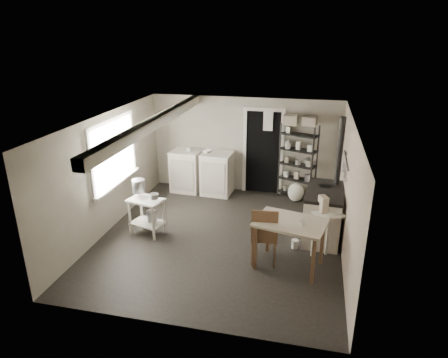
% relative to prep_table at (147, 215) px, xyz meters
% --- Properties ---
extents(floor, '(5.00, 5.00, 0.00)m').
position_rel_prep_table_xyz_m(floor, '(1.43, 0.14, -0.40)').
color(floor, black).
rests_on(floor, ground).
extents(ceiling, '(5.00, 5.00, 0.00)m').
position_rel_prep_table_xyz_m(ceiling, '(1.43, 0.14, 1.90)').
color(ceiling, silver).
rests_on(ceiling, wall_back).
extents(wall_back, '(4.50, 0.02, 2.30)m').
position_rel_prep_table_xyz_m(wall_back, '(1.43, 2.64, 0.75)').
color(wall_back, '#A09888').
rests_on(wall_back, ground).
extents(wall_front, '(4.50, 0.02, 2.30)m').
position_rel_prep_table_xyz_m(wall_front, '(1.43, -2.36, 0.75)').
color(wall_front, '#A09888').
rests_on(wall_front, ground).
extents(wall_left, '(0.02, 5.00, 2.30)m').
position_rel_prep_table_xyz_m(wall_left, '(-0.82, 0.14, 0.75)').
color(wall_left, '#A09888').
rests_on(wall_left, ground).
extents(wall_right, '(0.02, 5.00, 2.30)m').
position_rel_prep_table_xyz_m(wall_right, '(3.68, 0.14, 0.75)').
color(wall_right, '#A09888').
rests_on(wall_right, ground).
extents(window, '(0.12, 1.76, 1.28)m').
position_rel_prep_table_xyz_m(window, '(-0.79, 0.34, 1.10)').
color(window, silver).
rests_on(window, wall_left).
extents(doorway, '(0.96, 0.10, 2.08)m').
position_rel_prep_table_xyz_m(doorway, '(1.88, 2.61, 0.60)').
color(doorway, silver).
rests_on(doorway, ground).
extents(ceiling_beam, '(0.18, 5.00, 0.18)m').
position_rel_prep_table_xyz_m(ceiling_beam, '(0.23, 0.14, 1.80)').
color(ceiling_beam, silver).
rests_on(ceiling_beam, ceiling).
extents(wallpaper_panel, '(0.01, 5.00, 2.30)m').
position_rel_prep_table_xyz_m(wallpaper_panel, '(3.67, 0.14, 0.75)').
color(wallpaper_panel, beige).
rests_on(wallpaper_panel, wall_right).
extents(utensil_rail, '(0.06, 1.20, 0.44)m').
position_rel_prep_table_xyz_m(utensil_rail, '(3.62, 0.74, 1.15)').
color(utensil_rail, silver).
rests_on(utensil_rail, wall_right).
extents(prep_table, '(0.73, 0.59, 0.73)m').
position_rel_prep_table_xyz_m(prep_table, '(0.00, 0.00, 0.00)').
color(prep_table, silver).
rests_on(prep_table, ground).
extents(stockpot, '(0.31, 0.31, 0.26)m').
position_rel_prep_table_xyz_m(stockpot, '(-0.18, 0.11, 0.54)').
color(stockpot, silver).
rests_on(stockpot, prep_table).
extents(saucepan, '(0.19, 0.19, 0.09)m').
position_rel_prep_table_xyz_m(saucepan, '(0.22, -0.09, 0.45)').
color(saucepan, silver).
rests_on(saucepan, prep_table).
extents(bucket, '(0.26, 0.26, 0.22)m').
position_rel_prep_table_xyz_m(bucket, '(0.09, 0.00, -0.02)').
color(bucket, silver).
rests_on(bucket, prep_table).
extents(base_cabinets, '(1.59, 0.75, 1.02)m').
position_rel_prep_table_xyz_m(base_cabinets, '(0.45, 2.31, 0.06)').
color(base_cabinets, silver).
rests_on(base_cabinets, ground).
extents(mixing_bowl, '(0.39, 0.39, 0.07)m').
position_rel_prep_table_xyz_m(mixing_bowl, '(0.59, 2.30, 0.56)').
color(mixing_bowl, white).
rests_on(mixing_bowl, base_cabinets).
extents(counter_cup, '(0.15, 0.15, 0.10)m').
position_rel_prep_table_xyz_m(counter_cup, '(0.15, 2.24, 0.57)').
color(counter_cup, white).
rests_on(counter_cup, base_cabinets).
extents(shelf_rack, '(0.90, 0.61, 1.78)m').
position_rel_prep_table_xyz_m(shelf_rack, '(2.72, 2.44, 0.55)').
color(shelf_rack, black).
rests_on(shelf_rack, ground).
extents(shelf_jar, '(0.12, 0.12, 0.20)m').
position_rel_prep_table_xyz_m(shelf_jar, '(2.47, 2.45, 0.97)').
color(shelf_jar, white).
rests_on(shelf_jar, shelf_rack).
extents(storage_box_a, '(0.33, 0.29, 0.21)m').
position_rel_prep_table_xyz_m(storage_box_a, '(2.50, 2.39, 1.61)').
color(storage_box_a, '#BDB198').
rests_on(storage_box_a, shelf_rack).
extents(storage_box_b, '(0.35, 0.33, 0.19)m').
position_rel_prep_table_xyz_m(storage_box_b, '(2.92, 2.39, 1.59)').
color(storage_box_b, '#BDB198').
rests_on(storage_box_b, shelf_rack).
extents(stove, '(0.77, 1.28, 0.97)m').
position_rel_prep_table_xyz_m(stove, '(3.33, 0.62, 0.04)').
color(stove, silver).
rests_on(stove, ground).
extents(stovepipe, '(0.13, 0.13, 1.48)m').
position_rel_prep_table_xyz_m(stovepipe, '(3.53, 1.02, 1.19)').
color(stovepipe, black).
rests_on(stovepipe, stove).
extents(side_ledge, '(0.59, 0.47, 0.80)m').
position_rel_prep_table_xyz_m(side_ledge, '(3.38, -0.03, 0.03)').
color(side_ledge, silver).
rests_on(side_ledge, ground).
extents(oats_box, '(0.19, 0.22, 0.29)m').
position_rel_prep_table_xyz_m(oats_box, '(3.28, 0.02, 0.61)').
color(oats_box, '#BDB198').
rests_on(oats_box, side_ledge).
extents(work_table, '(1.26, 1.01, 0.85)m').
position_rel_prep_table_xyz_m(work_table, '(2.77, -0.57, -0.02)').
color(work_table, beige).
rests_on(work_table, ground).
extents(table_cup, '(0.11, 0.11, 0.09)m').
position_rel_prep_table_xyz_m(table_cup, '(2.97, -0.68, 0.40)').
color(table_cup, white).
rests_on(table_cup, work_table).
extents(chair, '(0.47, 0.49, 1.05)m').
position_rel_prep_table_xyz_m(chair, '(2.35, -0.48, 0.09)').
color(chair, brown).
rests_on(chair, ground).
extents(flour_sack, '(0.45, 0.41, 0.44)m').
position_rel_prep_table_xyz_m(flour_sack, '(2.73, 2.23, -0.16)').
color(flour_sack, white).
rests_on(flour_sack, ground).
extents(floor_crock, '(0.16, 0.16, 0.16)m').
position_rel_prep_table_xyz_m(floor_crock, '(2.85, 0.08, -0.33)').
color(floor_crock, white).
rests_on(floor_crock, ground).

